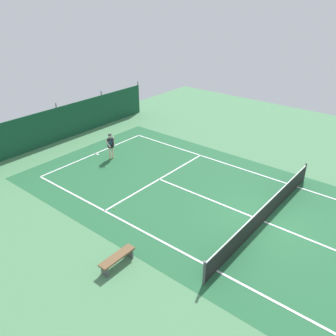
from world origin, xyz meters
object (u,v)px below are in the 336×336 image
tennis_ball_near_player (114,208)px  courtside_bench (117,258)px  tennis_net (265,212)px  tennis_player (111,145)px

tennis_ball_near_player → courtside_bench: courtside_bench is taller
tennis_net → tennis_ball_near_player: 7.21m
tennis_ball_near_player → tennis_player: bearing=48.5°
tennis_player → tennis_ball_near_player: bearing=64.4°
courtside_bench → tennis_ball_near_player: bearing=49.1°
tennis_net → courtside_bench: size_ratio=6.33×
tennis_net → tennis_player: size_ratio=6.17×
tennis_ball_near_player → courtside_bench: size_ratio=0.04×
tennis_player → courtside_bench: 9.83m
tennis_player → tennis_ball_near_player: tennis_player is taller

